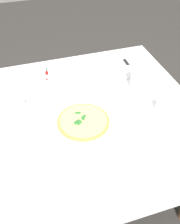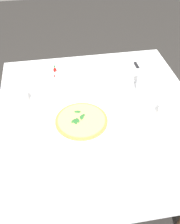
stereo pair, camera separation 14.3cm
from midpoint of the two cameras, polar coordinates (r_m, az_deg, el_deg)
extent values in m
plane|color=#33302D|center=(2.07, -1.02, -14.34)|extent=(8.00, 8.00, 0.00)
cube|color=white|center=(1.50, -1.36, 1.01)|extent=(1.14, 1.14, 0.02)
cube|color=white|center=(1.60, -21.21, -7.14)|extent=(1.14, 0.01, 0.28)
cube|color=white|center=(1.80, 16.22, 1.01)|extent=(1.14, 0.01, 0.28)
cube|color=white|center=(2.03, -5.86, 7.99)|extent=(0.01, 1.14, 0.28)
cube|color=white|center=(1.30, 6.33, -20.28)|extent=(0.01, 1.14, 0.28)
cylinder|color=brown|center=(2.08, -17.68, -0.97)|extent=(0.06, 0.06, 0.72)
cylinder|color=brown|center=(2.22, 7.16, 4.12)|extent=(0.06, 0.06, 0.72)
cylinder|color=white|center=(1.39, -4.42, -2.76)|extent=(0.18, 0.18, 0.01)
cylinder|color=white|center=(1.38, -4.44, -2.50)|extent=(0.30, 0.30, 0.01)
cylinder|color=#C68E47|center=(1.37, -4.47, -2.20)|extent=(0.28, 0.28, 0.01)
cylinder|color=#EFD17A|center=(1.37, -4.48, -2.00)|extent=(0.25, 0.25, 0.00)
ellipsoid|color=#2D7533|center=(1.36, -6.13, -2.41)|extent=(0.04, 0.04, 0.01)
ellipsoid|color=#2D7533|center=(1.41, -5.59, -0.31)|extent=(0.02, 0.04, 0.01)
ellipsoid|color=#2D7533|center=(1.37, -4.42, -1.45)|extent=(0.04, 0.03, 0.01)
ellipsoid|color=#2D7533|center=(1.36, -5.29, -2.22)|extent=(0.04, 0.03, 0.01)
ellipsoid|color=#2D7533|center=(1.38, -4.39, -1.16)|extent=(0.04, 0.04, 0.01)
ellipsoid|color=#2D7533|center=(1.35, -5.80, -2.61)|extent=(0.04, 0.03, 0.01)
cylinder|color=white|center=(1.50, 12.92, 0.30)|extent=(0.13, 0.13, 0.01)
cylinder|color=white|center=(1.48, 13.10, 1.13)|extent=(0.08, 0.08, 0.05)
torus|color=white|center=(1.51, 12.02, 2.35)|extent=(0.04, 0.01, 0.03)
cylinder|color=black|center=(1.47, 13.23, 1.78)|extent=(0.07, 0.07, 0.00)
cylinder|color=white|center=(1.54, -17.86, 0.34)|extent=(0.13, 0.13, 0.01)
cylinder|color=white|center=(1.52, -18.12, 1.27)|extent=(0.08, 0.08, 0.06)
torus|color=white|center=(1.48, -18.53, 0.08)|extent=(0.04, 0.02, 0.03)
cylinder|color=black|center=(1.50, -18.34, 2.03)|extent=(0.07, 0.07, 0.00)
cylinder|color=white|center=(1.61, 7.60, 7.10)|extent=(0.07, 0.07, 0.12)
cylinder|color=silver|center=(1.63, 7.51, 6.30)|extent=(0.06, 0.06, 0.07)
cube|color=white|center=(1.81, 6.34, 9.61)|extent=(0.22, 0.13, 0.02)
cube|color=silver|center=(1.76, 7.01, 9.11)|extent=(0.12, 0.02, 0.01)
cube|color=black|center=(1.84, 5.79, 10.78)|extent=(0.08, 0.02, 0.01)
cylinder|color=#B7140F|center=(1.72, -11.82, 7.74)|extent=(0.02, 0.02, 0.05)
cylinder|color=white|center=(1.72, -11.82, 7.74)|extent=(0.02, 0.02, 0.02)
cone|color=#B7140F|center=(1.70, -11.98, 8.71)|extent=(0.02, 0.02, 0.02)
cylinder|color=#1E722D|center=(1.69, -12.05, 9.10)|extent=(0.01, 0.01, 0.01)
cylinder|color=white|center=(1.70, -11.31, 7.09)|extent=(0.03, 0.03, 0.04)
cylinder|color=white|center=(1.71, -11.28, 6.92)|extent=(0.02, 0.02, 0.03)
sphere|color=silver|center=(1.69, -11.42, 7.74)|extent=(0.02, 0.02, 0.02)
cylinder|color=white|center=(1.75, -12.25, 7.97)|extent=(0.03, 0.03, 0.04)
cylinder|color=#38332D|center=(1.75, -12.22, 7.81)|extent=(0.02, 0.02, 0.03)
sphere|color=silver|center=(1.73, -12.36, 8.61)|extent=(0.02, 0.02, 0.02)
camera|label=1|loc=(0.07, -92.87, -2.65)|focal=41.42mm
camera|label=2|loc=(0.07, 87.13, 2.65)|focal=41.42mm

